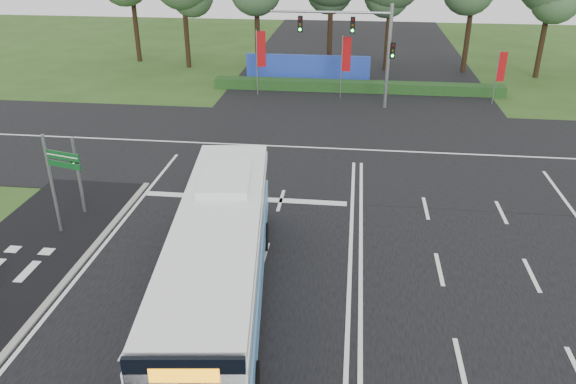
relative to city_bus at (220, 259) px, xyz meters
name	(u,v)px	position (x,y,z in m)	size (l,w,h in m)	color
ground	(350,264)	(4.21, 3.07, -1.86)	(120.00, 120.00, 0.00)	#2C4818
road_main	(350,264)	(4.21, 3.07, -1.84)	(20.00, 120.00, 0.04)	black
road_cross	(354,150)	(4.21, 15.07, -1.84)	(120.00, 14.00, 0.05)	black
kerb_strip	(58,291)	(-5.89, 0.07, -1.80)	(0.25, 18.00, 0.12)	gray
city_bus	(220,259)	(0.00, 0.00, 0.00)	(4.21, 13.10, 3.70)	#6AB2F6
pedestrian_signal	(78,173)	(-7.61, 5.85, 0.09)	(0.33, 0.42, 3.57)	gray
street_sign	(57,174)	(-7.49, 4.04, 0.82)	(1.63, 0.50, 4.29)	gray
banner_flag_left	(260,53)	(-2.95, 25.79, 1.27)	(0.68, 0.29, 4.81)	gray
banner_flag_mid	(345,58)	(3.27, 25.62, 1.11)	(0.67, 0.17, 4.56)	gray
banner_flag_right	(500,70)	(14.06, 25.29, 0.66)	(0.57, 0.09, 3.83)	gray
traffic_light_gantry	(363,40)	(4.41, 23.57, 2.80)	(8.41, 0.28, 7.00)	gray
hedge	(357,87)	(4.21, 27.57, -1.46)	(22.00, 1.20, 0.80)	#183914
blue_hoarding	(308,69)	(0.21, 30.07, -0.76)	(10.00, 0.30, 2.20)	#1F3BAA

